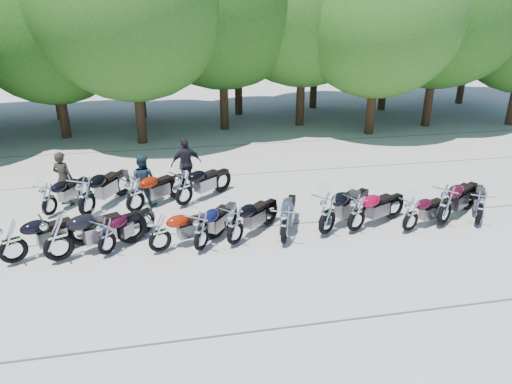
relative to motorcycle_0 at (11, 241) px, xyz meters
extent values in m
plane|color=#A9A499|center=(6.21, -0.56, -0.66)|extent=(90.00, 90.00, 0.00)
cylinder|color=#3A2614|center=(-1.04, 12.28, 0.99)|extent=(0.44, 0.44, 3.31)
sphere|color=#286319|center=(-1.04, 12.28, 4.66)|extent=(7.31, 7.31, 7.31)
cylinder|color=#3A2614|center=(2.64, 10.68, 1.31)|extent=(0.44, 0.44, 3.93)
cylinder|color=#3A2614|center=(6.75, 12.53, 1.40)|extent=(0.44, 0.44, 4.13)
cylinder|color=#3A2614|center=(10.82, 12.64, 1.38)|extent=(0.44, 0.44, 4.09)
cylinder|color=#3A2614|center=(13.76, 10.25, 1.15)|extent=(0.44, 0.44, 3.62)
sphere|color=#357721|center=(13.76, 10.25, 5.16)|extent=(8.00, 8.00, 8.00)
cylinder|color=#3A2614|center=(17.41, 11.22, 1.33)|extent=(0.44, 0.44, 3.98)
cylinder|color=#3A2614|center=(-2.08, 16.41, 1.10)|extent=(0.44, 0.44, 3.52)
sphere|color=#357721|center=(-2.08, 16.41, 5.00)|extent=(7.78, 7.78, 7.78)
cylinder|color=#3A2614|center=(2.45, 15.86, 1.05)|extent=(0.44, 0.44, 3.42)
sphere|color=#286319|center=(2.45, 15.86, 4.84)|extent=(7.56, 7.56, 7.56)
cylinder|color=#3A2614|center=(8.01, 15.90, 1.12)|extent=(0.44, 0.44, 3.56)
sphere|color=#286319|center=(8.01, 15.90, 5.07)|extent=(7.88, 7.88, 7.88)
cylinder|color=#3A2614|center=(12.90, 16.91, 1.22)|extent=(0.44, 0.44, 3.76)
sphere|color=#286319|center=(12.90, 16.91, 5.38)|extent=(8.31, 8.31, 8.31)
cylinder|color=#3A2614|center=(16.89, 15.53, 1.15)|extent=(0.44, 0.44, 3.63)
sphere|color=#357721|center=(16.89, 15.53, 5.17)|extent=(8.02, 8.02, 8.02)
cylinder|color=#3A2614|center=(22.82, 16.46, 1.52)|extent=(0.44, 0.44, 4.37)
imported|color=black|center=(0.53, 3.70, 0.22)|extent=(0.76, 0.64, 1.77)
imported|color=#223947|center=(2.99, 3.19, 0.18)|extent=(1.00, 0.89, 1.69)
imported|color=black|center=(4.42, 4.37, 0.25)|extent=(1.13, 0.64, 1.82)
camera|label=1|loc=(4.00, -10.70, 5.26)|focal=32.00mm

